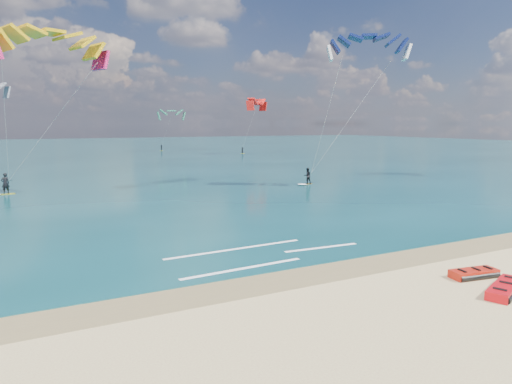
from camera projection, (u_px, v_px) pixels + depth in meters
ground at (123, 181)px, 52.07m from camera, size 320.00×320.00×0.00m
wet_sand_strip at (292, 278)px, 19.43m from camera, size 320.00×2.40×0.01m
sea at (71, 151)px, 108.52m from camera, size 320.00×200.00×0.04m
packed_kite_left at (505, 293)px, 17.73m from camera, size 3.13×2.17×0.42m
packed_kite_mid at (474, 277)px, 19.52m from camera, size 2.44×1.46×0.41m
kitesurfer_main at (28, 106)px, 39.07m from camera, size 12.36×9.29×15.68m
kitesurfer_far at (338, 105)px, 46.12m from camera, size 9.68×8.94×16.36m
shoreline_foam at (259, 255)px, 22.77m from camera, size 10.37×3.64×0.01m
distant_kites at (54, 129)px, 83.02m from camera, size 74.93×31.50×12.93m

